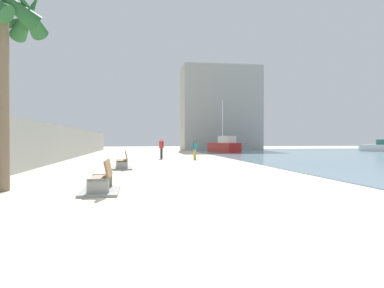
% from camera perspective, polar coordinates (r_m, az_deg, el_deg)
% --- Properties ---
extents(ground_plane, '(120.00, 120.00, 0.00)m').
position_cam_1_polar(ground_plane, '(26.92, -5.17, -2.70)').
color(ground_plane, beige).
extents(seawall, '(0.80, 64.00, 2.61)m').
position_cam_1_polar(seawall, '(27.49, -20.98, 0.05)').
color(seawall, gray).
rests_on(seawall, ground).
extents(palm_tree, '(3.03, 2.96, 6.38)m').
position_cam_1_polar(palm_tree, '(12.85, -28.11, 15.15)').
color(palm_tree, '#7A6651').
rests_on(palm_tree, ground).
extents(bench_near, '(1.12, 2.11, 0.98)m').
position_cam_1_polar(bench_near, '(11.11, -14.19, -6.28)').
color(bench_near, gray).
rests_on(bench_near, ground).
extents(bench_far, '(1.17, 2.14, 0.98)m').
position_cam_1_polar(bench_far, '(19.86, -10.97, -3.22)').
color(bench_far, gray).
rests_on(bench_far, ground).
extents(person_walking, '(0.49, 0.30, 1.57)m').
position_cam_1_polar(person_walking, '(29.09, 0.45, -0.68)').
color(person_walking, gold).
rests_on(person_walking, ground).
extents(person_standing, '(0.37, 0.43, 1.74)m').
position_cam_1_polar(person_standing, '(29.97, -4.88, -0.41)').
color(person_standing, '#333338').
rests_on(person_standing, ground).
extents(boat_outer, '(4.31, 5.36, 1.59)m').
position_cam_1_polar(boat_outer, '(54.02, 27.94, -0.41)').
color(boat_outer, white).
rests_on(boat_outer, water_bay).
extents(boat_distant, '(3.10, 6.48, 6.69)m').
position_cam_1_polar(boat_distant, '(45.85, 5.13, -0.29)').
color(boat_distant, red).
rests_on(boat_distant, water_bay).
extents(harbor_building, '(12.00, 6.00, 12.90)m').
position_cam_1_polar(harbor_building, '(56.48, 4.52, 5.60)').
color(harbor_building, '#9E9E99').
rests_on(harbor_building, ground).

